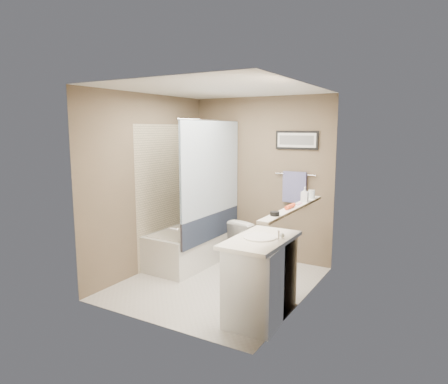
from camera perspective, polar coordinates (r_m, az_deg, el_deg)
The scene contains 32 objects.
ground at distance 5.20m, azimuth -0.85°, elevation -12.85°, with size 2.50×2.50×0.00m, color beige.
ceiling at distance 4.85m, azimuth -0.92°, elevation 14.27°, with size 2.20×2.50×0.04m, color white.
wall_back at distance 5.96m, azimuth 5.21°, elevation 1.88°, with size 2.20×0.04×2.40m, color brown.
wall_front at distance 3.89m, azimuth -10.23°, elevation -2.03°, with size 2.20×0.04×2.40m, color brown.
wall_left at distance 5.51m, azimuth -10.56°, elevation 1.18°, with size 0.04×2.50×2.40m, color brown.
wall_right at distance 4.43m, azimuth 11.18°, elevation -0.72°, with size 0.04×2.50×2.40m, color brown.
tile_surround at distance 5.93m, azimuth -7.46°, elevation -0.15°, with size 0.02×1.55×2.00m, color #BEAF90.
curtain_rod at distance 5.46m, azimuth -1.82°, elevation 10.20°, with size 0.02×0.02×1.55m, color silver.
curtain_upper at distance 5.49m, azimuth -1.79°, elevation 3.40°, with size 0.03×1.45×1.28m, color silver.
curtain_lower at distance 5.63m, azimuth -1.75°, elevation -4.94°, with size 0.03×1.45×0.36m, color #212B3E.
mirror at distance 4.24m, azimuth 10.82°, elevation 4.58°, with size 0.02×1.60×1.00m, color silver.
shelf at distance 4.32m, azimuth 9.93°, elevation -2.27°, with size 0.12×1.60×0.03m, color silver.
towel_bar at distance 5.73m, azimuth 10.16°, elevation 2.49°, with size 0.02×0.02×0.60m, color silver.
towel at distance 5.73m, azimuth 10.05°, elevation 0.69°, with size 0.34×0.05×0.44m, color #898CC7.
art_frame at distance 5.71m, azimuth 10.36°, elevation 7.30°, with size 0.62×0.03×0.26m, color black.
art_mat at distance 5.70m, azimuth 10.31°, elevation 7.30°, with size 0.56×0.00×0.20m, color white.
art_image at distance 5.69m, azimuth 10.30°, elevation 7.30°, with size 0.50×0.00×0.13m, color #595959.
door at distance 3.61m, azimuth -3.54°, elevation -6.05°, with size 0.80×0.02×2.00m, color silver.
door_handle at distance 3.83m, azimuth -7.24°, elevation -5.19°, with size 0.02×0.02×0.10m, color silver.
bathtub at distance 5.91m, azimuth -4.57°, elevation -7.59°, with size 0.70×1.50×0.50m, color silver.
tub_rim at distance 5.84m, azimuth -4.60°, elevation -5.24°, with size 0.56×1.36×0.02m, color silver.
toilet at distance 5.75m, azimuth 4.04°, elevation -7.12°, with size 0.38×0.67×0.68m, color silver.
vanity at distance 4.23m, azimuth 5.31°, elevation -12.34°, with size 0.50×0.90×0.80m, color white.
countertop at distance 4.10m, azimuth 5.27°, elevation -6.83°, with size 0.54×0.96×0.04m, color white.
sink_basin at distance 4.09m, azimuth 5.15°, elevation -6.44°, with size 0.34×0.34×0.01m, color white.
faucet_spout at distance 4.01m, azimuth 7.76°, elevation -6.21°, with size 0.02×0.02×0.10m, color silver.
faucet_knob at distance 4.10m, azimuth 8.29°, elevation -6.15°, with size 0.05×0.05×0.05m, color silver.
candle_bowl_near at distance 3.85m, azimuth 7.27°, elevation -3.08°, with size 0.09×0.09×0.04m, color black.
hair_brush_front at distance 4.22m, azimuth 9.44°, elevation -2.03°, with size 0.04×0.04×0.22m, color #F04B21.
pink_comb at distance 4.48m, azimuth 10.71°, elevation -1.65°, with size 0.03×0.16×0.01m, color #CC7DA8.
glass_jar at distance 4.87m, azimuth 12.39°, elevation -0.31°, with size 0.08×0.08×0.10m, color silver.
soap_bottle at distance 4.63m, azimuth 11.46°, elevation -0.32°, with size 0.08×0.08×0.17m, color #999999.
Camera 1 is at (2.48, -4.14, 1.94)m, focal length 32.00 mm.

